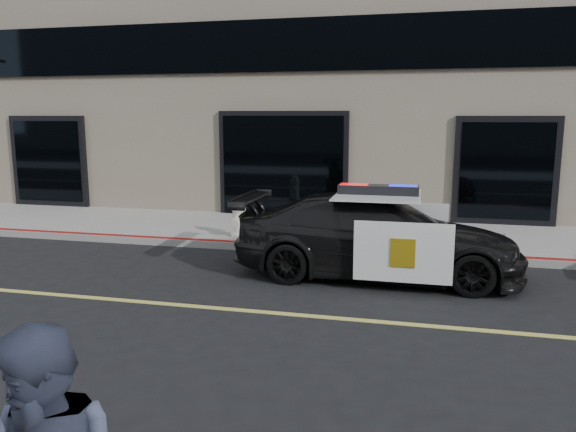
# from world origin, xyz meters

# --- Properties ---
(ground) EXTENTS (120.00, 120.00, 0.00)m
(ground) POSITION_xyz_m (0.00, 0.00, 0.00)
(ground) COLOR black
(ground) RESTS_ON ground
(sidewalk_n) EXTENTS (60.00, 3.50, 0.15)m
(sidewalk_n) POSITION_xyz_m (0.00, 5.25, 0.07)
(sidewalk_n) COLOR gray
(sidewalk_n) RESTS_ON ground
(building_n) EXTENTS (60.00, 7.00, 12.00)m
(building_n) POSITION_xyz_m (0.00, 10.50, 6.00)
(building_n) COLOR #756856
(building_n) RESTS_ON ground
(police_car) EXTENTS (2.24, 4.88, 1.60)m
(police_car) POSITION_xyz_m (1.86, 2.25, 0.72)
(police_car) COLOR black
(police_car) RESTS_ON ground
(fire_hydrant) EXTENTS (0.36, 0.50, 0.79)m
(fire_hydrant) POSITION_xyz_m (-1.28, 4.11, 0.52)
(fire_hydrant) COLOR silver
(fire_hydrant) RESTS_ON sidewalk_n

